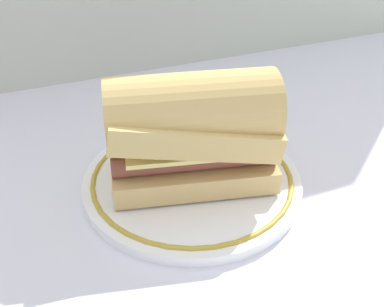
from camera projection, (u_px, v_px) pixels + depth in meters
name	position (u px, v px, depth m)	size (l,w,h in m)	color
ground_plane	(178.00, 179.00, 0.54)	(1.50, 1.50, 0.00)	silver
plate	(192.00, 180.00, 0.53)	(0.25, 0.25, 0.01)	white
sausage_sandwich	(192.00, 129.00, 0.49)	(0.20, 0.14, 0.13)	tan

